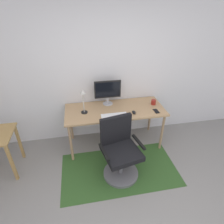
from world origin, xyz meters
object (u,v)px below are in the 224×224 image
object	(u,v)px
computer_mouse	(134,112)
desk_lamp	(83,98)
keyboard	(114,115)
cell_phone	(156,111)
coffee_cup	(153,102)
desk	(115,112)
office_chair	(120,153)
monitor	(108,91)

from	to	relation	value
computer_mouse	desk_lamp	xyz separation A→B (m)	(-0.82, 0.17, 0.26)
keyboard	desk_lamp	size ratio (longest dim) A/B	1.03
desk_lamp	cell_phone	bearing A→B (deg)	-8.71
coffee_cup	cell_phone	distance (m)	0.25
desk	keyboard	size ratio (longest dim) A/B	3.99
desk	computer_mouse	size ratio (longest dim) A/B	16.51
coffee_cup	office_chair	xyz separation A→B (m)	(-0.78, -0.76, -0.40)
desk_lamp	computer_mouse	bearing A→B (deg)	-11.85
coffee_cup	keyboard	bearing A→B (deg)	-161.71
cell_phone	desk_lamp	bearing A→B (deg)	168.46
keyboard	cell_phone	size ratio (longest dim) A/B	3.07
coffee_cup	desk_lamp	size ratio (longest dim) A/B	0.21
coffee_cup	office_chair	distance (m)	1.16
keyboard	computer_mouse	world-z (taller)	computer_mouse
monitor	computer_mouse	xyz separation A→B (m)	(0.38, -0.41, -0.25)
desk	monitor	xyz separation A→B (m)	(-0.09, 0.22, 0.33)
desk_lamp	coffee_cup	bearing A→B (deg)	2.89
desk	cell_phone	bearing A→B (deg)	-16.68
computer_mouse	cell_phone	world-z (taller)	computer_mouse
coffee_cup	desk_lamp	world-z (taller)	desk_lamp
cell_phone	keyboard	bearing A→B (deg)	177.84
desk	computer_mouse	xyz separation A→B (m)	(0.29, -0.19, 0.08)
desk	computer_mouse	world-z (taller)	computer_mouse
cell_phone	desk	bearing A→B (deg)	160.48
keyboard	office_chair	size ratio (longest dim) A/B	0.45
computer_mouse	office_chair	distance (m)	0.73
cell_phone	office_chair	bearing A→B (deg)	-148.30
computer_mouse	cell_phone	distance (m)	0.39
desk	office_chair	bearing A→B (deg)	-95.10
cell_phone	office_chair	xyz separation A→B (m)	(-0.74, -0.51, -0.36)
computer_mouse	coffee_cup	xyz separation A→B (m)	(0.44, 0.23, 0.03)
monitor	cell_phone	world-z (taller)	monitor
desk_lamp	office_chair	xyz separation A→B (m)	(0.47, -0.69, -0.63)
office_chair	cell_phone	bearing A→B (deg)	22.59
monitor	keyboard	distance (m)	0.50
monitor	computer_mouse	size ratio (longest dim) A/B	4.50
keyboard	desk_lamp	world-z (taller)	desk_lamp
coffee_cup	office_chair	world-z (taller)	office_chair
monitor	keyboard	bearing A→B (deg)	-85.42
keyboard	coffee_cup	size ratio (longest dim) A/B	5.00
office_chair	coffee_cup	bearing A→B (deg)	32.07
keyboard	computer_mouse	size ratio (longest dim) A/B	4.13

